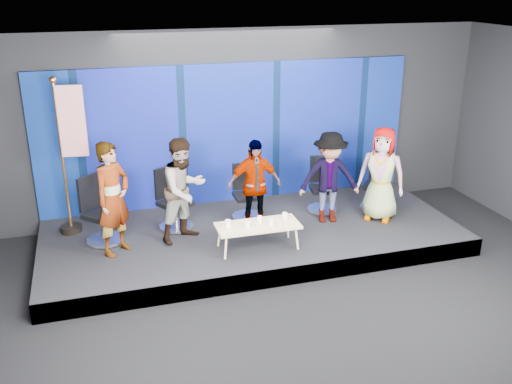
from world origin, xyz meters
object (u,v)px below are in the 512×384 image
at_px(chair_a, 101,221).
at_px(mug_a, 228,223).
at_px(mug_b, 248,225).
at_px(chair_c, 246,200).
at_px(coffee_table, 258,226).
at_px(chair_e, 377,191).
at_px(panelist_e, 381,174).
at_px(panelist_c, 254,185).
at_px(chair_d, 322,193).
at_px(panelist_b, 184,190).
at_px(mug_d, 271,222).
at_px(flag_stand, 70,153).
at_px(chair_b, 174,209).
at_px(panelist_d, 329,178).
at_px(mug_e, 285,216).
at_px(mug_c, 260,219).
at_px(panelist_a, 113,199).

height_order(chair_a, mug_a, chair_a).
bearing_deg(chair_a, mug_b, -69.39).
height_order(chair_c, coffee_table, chair_c).
distance_m(chair_e, panelist_e, 0.70).
distance_m(panelist_c, chair_d, 1.55).
xyz_separation_m(chair_e, mug_a, (-3.07, -0.91, 0.12)).
xyz_separation_m(panelist_b, mug_a, (0.56, -0.62, -0.40)).
bearing_deg(mug_d, flag_stand, 151.85).
height_order(panelist_b, mug_b, panelist_b).
relative_size(mug_a, flag_stand, 0.04).
distance_m(chair_b, chair_c, 1.31).
xyz_separation_m(panelist_c, panelist_d, (1.33, -0.08, 0.02)).
distance_m(chair_c, coffee_table, 1.26).
bearing_deg(chair_b, chair_d, -29.02).
height_order(panelist_d, flag_stand, flag_stand).
bearing_deg(mug_a, mug_d, -11.98).
height_order(chair_d, mug_e, chair_d).
height_order(chair_a, panelist_e, panelist_e).
bearing_deg(chair_d, chair_c, -172.68).
height_order(chair_c, mug_c, chair_c).
bearing_deg(chair_e, mug_d, -116.35).
relative_size(panelist_d, panelist_e, 0.97).
height_order(chair_b, chair_e, chair_b).
distance_m(chair_a, panelist_a, 0.73).
bearing_deg(mug_a, panelist_d, 17.40).
height_order(mug_a, flag_stand, flag_stand).
xyz_separation_m(chair_a, mug_e, (2.83, -0.87, 0.09)).
height_order(panelist_d, panelist_e, panelist_e).
relative_size(panelist_a, chair_e, 1.74).
relative_size(panelist_d, mug_b, 15.87).
bearing_deg(panelist_e, coffee_table, -127.81).
height_order(mug_c, mug_e, mug_e).
bearing_deg(chair_d, mug_e, -125.28).
xyz_separation_m(chair_c, flag_stand, (-2.87, 0.22, 1.07)).
xyz_separation_m(panelist_a, chair_b, (1.00, 0.67, -0.55)).
height_order(mug_a, mug_b, mug_a).
bearing_deg(panelist_c, chair_e, 5.71).
bearing_deg(chair_c, flag_stand, 176.17).
height_order(coffee_table, mug_b, mug_b).
bearing_deg(mug_d, panelist_d, 30.01).
relative_size(panelist_e, mug_d, 16.43).
bearing_deg(panelist_b, mug_d, -60.87).
relative_size(chair_a, chair_c, 1.14).
relative_size(panelist_b, panelist_d, 1.06).
bearing_deg(flag_stand, panelist_e, -3.61).
distance_m(chair_b, panelist_c, 1.44).
bearing_deg(panelist_a, panelist_b, -34.77).
height_order(chair_d, flag_stand, flag_stand).
xyz_separation_m(panelist_a, mug_d, (2.33, -0.58, -0.44)).
bearing_deg(panelist_c, chair_c, 90.50).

